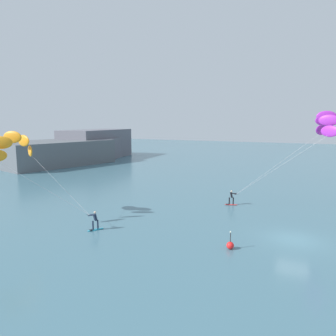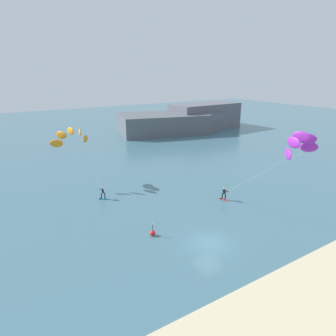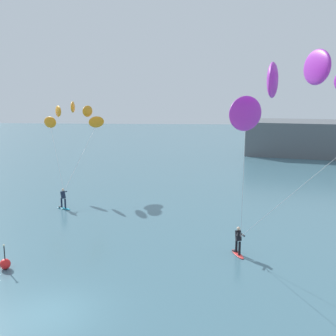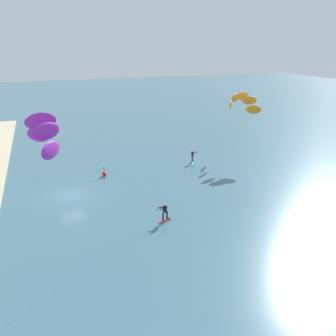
{
  "view_description": "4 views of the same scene",
  "coord_description": "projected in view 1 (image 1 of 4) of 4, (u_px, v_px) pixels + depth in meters",
  "views": [
    {
      "loc": [
        -26.34,
        -1.06,
        9.44
      ],
      "look_at": [
        0.43,
        11.33,
        5.06
      ],
      "focal_mm": 33.97,
      "sensor_mm": 36.0,
      "label": 1
    },
    {
      "loc": [
        -17.69,
        -20.28,
        16.18
      ],
      "look_at": [
        3.36,
        12.76,
        3.76
      ],
      "focal_mm": 32.78,
      "sensor_mm": 36.0,
      "label": 2
    },
    {
      "loc": [
        6.19,
        -15.28,
        9.0
      ],
      "look_at": [
        3.96,
        13.03,
        3.99
      ],
      "focal_mm": 43.38,
      "sensor_mm": 36.0,
      "label": 3
    },
    {
      "loc": [
        33.07,
        -1.98,
        14.66
      ],
      "look_at": [
        3.98,
        9.13,
        3.14
      ],
      "focal_mm": 36.13,
      "sensor_mm": 36.0,
      "label": 4
    }
  ],
  "objects": [
    {
      "name": "ground_plane",
      "position": [
        294.0,
        240.0,
        25.47
      ],
      "size": [
        240.0,
        240.0,
        0.0
      ],
      "primitive_type": "plane",
      "color": "#426B7A"
    },
    {
      "name": "kitesurfer_nearshore",
      "position": [
        322.0,
        127.0,
        32.25
      ],
      "size": [
        5.89,
        11.04,
        10.46
      ],
      "color": "red",
      "rests_on": "ground"
    },
    {
      "name": "kitesurfer_mid_water",
      "position": [
        16.0,
        148.0,
        28.67
      ],
      "size": [
        5.98,
        9.65,
        8.55
      ],
      "color": "#23ADD1",
      "rests_on": "ground"
    },
    {
      "name": "marker_buoy",
      "position": [
        230.0,
        245.0,
        23.59
      ],
      "size": [
        0.56,
        0.56,
        1.38
      ],
      "color": "red",
      "rests_on": "ground"
    },
    {
      "name": "distant_headland",
      "position": [
        82.0,
        149.0,
        76.98
      ],
      "size": [
        39.08,
        19.04,
        7.24
      ],
      "color": "#4C564C",
      "rests_on": "ground"
    }
  ]
}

